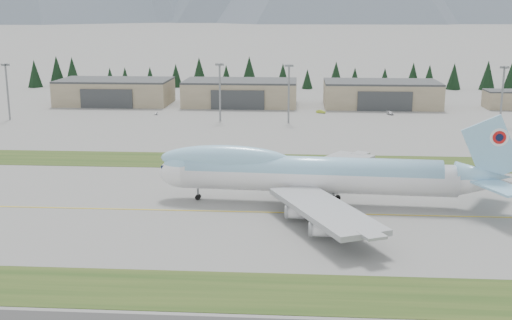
# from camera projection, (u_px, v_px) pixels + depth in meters

# --- Properties ---
(ground) EXTENTS (7000.00, 7000.00, 0.00)m
(ground) POSITION_uv_depth(u_px,v_px,m) (246.00, 212.00, 130.77)
(ground) COLOR slate
(ground) RESTS_ON ground
(grass_strip_near) EXTENTS (400.00, 14.00, 0.08)m
(grass_strip_near) POSITION_uv_depth(u_px,v_px,m) (224.00, 291.00, 93.86)
(grass_strip_near) COLOR #233F16
(grass_strip_near) RESTS_ON ground
(grass_strip_far) EXTENTS (400.00, 18.00, 0.08)m
(grass_strip_far) POSITION_uv_depth(u_px,v_px,m) (260.00, 161.00, 174.47)
(grass_strip_far) COLOR #233F16
(grass_strip_far) RESTS_ON ground
(taxiway_line_main) EXTENTS (400.00, 0.40, 0.02)m
(taxiway_line_main) POSITION_uv_depth(u_px,v_px,m) (246.00, 212.00, 130.77)
(taxiway_line_main) COLOR gold
(taxiway_line_main) RESTS_ON ground
(boeing_747_freighter) EXTENTS (75.81, 65.50, 20.01)m
(boeing_747_freighter) POSITION_uv_depth(u_px,v_px,m) (313.00, 174.00, 134.81)
(boeing_747_freighter) COLOR white
(boeing_747_freighter) RESTS_ON ground
(hangar_left) EXTENTS (48.00, 26.60, 10.80)m
(hangar_left) POSITION_uv_depth(u_px,v_px,m) (115.00, 92.00, 279.80)
(hangar_left) COLOR gray
(hangar_left) RESTS_ON ground
(hangar_center) EXTENTS (48.00, 26.60, 10.80)m
(hangar_center) POSITION_uv_depth(u_px,v_px,m) (241.00, 93.00, 276.12)
(hangar_center) COLOR gray
(hangar_center) RESTS_ON ground
(hangar_right) EXTENTS (48.00, 26.60, 10.80)m
(hangar_right) POSITION_uv_depth(u_px,v_px,m) (381.00, 94.00, 272.10)
(hangar_right) COLOR gray
(hangar_right) RESTS_ON ground
(control_shed) EXTENTS (14.00, 12.00, 7.60)m
(control_shed) POSITION_uv_depth(u_px,v_px,m) (502.00, 99.00, 267.27)
(control_shed) COLOR gray
(control_shed) RESTS_ON ground
(floodlight_masts) EXTENTS (183.00, 5.86, 21.22)m
(floodlight_masts) POSITION_uv_depth(u_px,v_px,m) (252.00, 82.00, 231.75)
(floodlight_masts) COLOR gray
(floodlight_masts) RESTS_ON ground
(service_vehicle_a) EXTENTS (1.49, 3.11, 1.03)m
(service_vehicle_a) POSITION_uv_depth(u_px,v_px,m) (156.00, 115.00, 252.15)
(service_vehicle_a) COLOR white
(service_vehicle_a) RESTS_ON ground
(service_vehicle_b) EXTENTS (4.03, 2.83, 1.26)m
(service_vehicle_b) POSITION_uv_depth(u_px,v_px,m) (321.00, 113.00, 255.70)
(service_vehicle_b) COLOR #A3BA2E
(service_vehicle_b) RESTS_ON ground
(service_vehicle_c) EXTENTS (2.84, 4.53, 1.22)m
(service_vehicle_c) POSITION_uv_depth(u_px,v_px,m) (390.00, 115.00, 252.03)
(service_vehicle_c) COLOR silver
(service_vehicle_c) RESTS_ON ground
(conifer_belt) EXTENTS (272.14, 15.85, 16.74)m
(conifer_belt) POSITION_uv_depth(u_px,v_px,m) (272.00, 75.00, 334.94)
(conifer_belt) COLOR black
(conifer_belt) RESTS_ON ground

